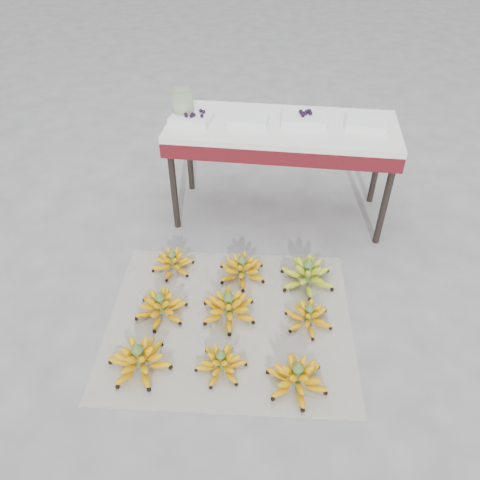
# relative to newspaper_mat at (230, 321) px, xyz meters

# --- Properties ---
(ground) EXTENTS (60.00, 60.00, 0.00)m
(ground) POSITION_rel_newspaper_mat_xyz_m (0.09, 0.05, -0.00)
(ground) COLOR slate
(ground) RESTS_ON ground
(newspaper_mat) EXTENTS (1.32, 1.14, 0.01)m
(newspaper_mat) POSITION_rel_newspaper_mat_xyz_m (0.00, 0.00, 0.00)
(newspaper_mat) COLOR white
(newspaper_mat) RESTS_ON ground
(bunch_front_left) EXTENTS (0.36, 0.36, 0.18)m
(bunch_front_left) POSITION_rel_newspaper_mat_xyz_m (-0.37, -0.34, 0.06)
(bunch_front_left) COLOR #E9B405
(bunch_front_left) RESTS_ON newspaper_mat
(bunch_front_center) EXTENTS (0.28, 0.28, 0.15)m
(bunch_front_center) POSITION_rel_newspaper_mat_xyz_m (0.00, -0.30, 0.05)
(bunch_front_center) COLOR #E9B405
(bunch_front_center) RESTS_ON newspaper_mat
(bunch_front_right) EXTENTS (0.35, 0.35, 0.17)m
(bunch_front_right) POSITION_rel_newspaper_mat_xyz_m (0.35, -0.34, 0.06)
(bunch_front_right) COLOR #E9B405
(bunch_front_right) RESTS_ON newspaper_mat
(bunch_mid_left) EXTENTS (0.34, 0.34, 0.17)m
(bunch_mid_left) POSITION_rel_newspaper_mat_xyz_m (-0.36, -0.00, 0.06)
(bunch_mid_left) COLOR #E9B405
(bunch_mid_left) RESTS_ON newspaper_mat
(bunch_mid_center) EXTENTS (0.36, 0.36, 0.18)m
(bunch_mid_center) POSITION_rel_newspaper_mat_xyz_m (-0.01, 0.03, 0.06)
(bunch_mid_center) COLOR #E9B405
(bunch_mid_center) RESTS_ON newspaper_mat
(bunch_mid_right) EXTENTS (0.30, 0.30, 0.15)m
(bunch_mid_right) POSITION_rel_newspaper_mat_xyz_m (0.40, 0.03, 0.05)
(bunch_mid_right) COLOR #E9B405
(bunch_mid_right) RESTS_ON newspaper_mat
(bunch_back_left) EXTENTS (0.24, 0.24, 0.15)m
(bunch_back_left) POSITION_rel_newspaper_mat_xyz_m (-0.38, 0.35, 0.05)
(bunch_back_left) COLOR #E9B405
(bunch_back_left) RESTS_ON newspaper_mat
(bunch_back_center) EXTENTS (0.32, 0.32, 0.16)m
(bunch_back_center) POSITION_rel_newspaper_mat_xyz_m (0.02, 0.33, 0.06)
(bunch_back_center) COLOR #E9B405
(bunch_back_center) RESTS_ON newspaper_mat
(bunch_back_right) EXTENTS (0.36, 0.36, 0.19)m
(bunch_back_right) POSITION_rel_newspaper_mat_xyz_m (0.39, 0.33, 0.07)
(bunch_back_right) COLOR #6FA31C
(bunch_back_right) RESTS_ON newspaper_mat
(vendor_table) EXTENTS (1.35, 0.54, 0.65)m
(vendor_table) POSITION_rel_newspaper_mat_xyz_m (0.18, 0.98, 0.57)
(vendor_table) COLOR black
(vendor_table) RESTS_ON ground
(tray_far_left) EXTENTS (0.26, 0.20, 0.06)m
(tray_far_left) POSITION_rel_newspaper_mat_xyz_m (-0.35, 0.94, 0.67)
(tray_far_left) COLOR silver
(tray_far_left) RESTS_ON vendor_table
(tray_left) EXTENTS (0.24, 0.17, 0.04)m
(tray_left) POSITION_rel_newspaper_mat_xyz_m (-0.02, 0.97, 0.66)
(tray_left) COLOR silver
(tray_left) RESTS_ON vendor_table
(tray_right) EXTENTS (0.26, 0.19, 0.07)m
(tray_right) POSITION_rel_newspaper_mat_xyz_m (0.30, 1.01, 0.67)
(tray_right) COLOR silver
(tray_right) RESTS_ON vendor_table
(tray_far_right) EXTENTS (0.25, 0.19, 0.04)m
(tray_far_right) POSITION_rel_newspaper_mat_xyz_m (0.66, 1.00, 0.66)
(tray_far_right) COLOR silver
(tray_far_right) RESTS_ON vendor_table
(glass_jar) EXTENTS (0.14, 0.14, 0.17)m
(glass_jar) POSITION_rel_newspaper_mat_xyz_m (-0.42, 0.99, 0.73)
(glass_jar) COLOR beige
(glass_jar) RESTS_ON vendor_table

